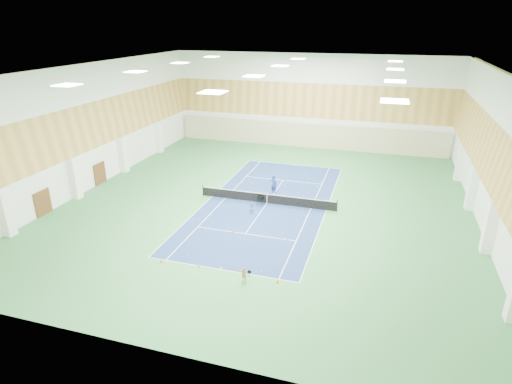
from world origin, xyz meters
TOP-DOWN VIEW (x-y plane):
  - ground at (0.00, 0.00)m, footprint 40.00×40.00m
  - room_shell at (0.00, 0.00)m, footprint 36.00×40.00m
  - wood_cladding at (0.00, 0.00)m, footprint 36.00×40.00m
  - ceiling_light_grid at (0.00, 0.00)m, footprint 21.40×25.40m
  - court_surface at (0.00, 0.00)m, footprint 10.97×23.77m
  - tennis_balls_scatter at (0.00, 0.00)m, footprint 10.57×22.77m
  - tennis_net at (0.00, 0.00)m, footprint 12.80×0.10m
  - back_curtain at (0.00, 19.75)m, footprint 35.40×0.16m
  - door_left_a at (-17.92, -8.00)m, footprint 0.08×1.80m
  - door_left_b at (-17.92, 0.00)m, footprint 0.08×1.80m
  - coach at (-0.02, 2.51)m, footprint 0.84×0.72m
  - child_court at (-0.64, -2.60)m, footprint 0.59×0.51m
  - child_apron at (2.04, -12.87)m, footprint 0.70×0.34m
  - ball_cart at (-0.45, -0.60)m, footprint 0.68×0.68m
  - cone_svc_a at (-3.41, -6.74)m, footprint 0.20×0.20m
  - cone_svc_b at (-1.00, -6.35)m, footprint 0.23×0.23m
  - cone_svc_c at (1.51, -6.81)m, footprint 0.19×0.19m
  - cone_svc_d at (3.43, -6.51)m, footprint 0.19×0.19m
  - cone_base_a at (-4.29, -12.21)m, footprint 0.22×0.22m
  - cone_base_b at (-1.50, -11.98)m, footprint 0.20×0.20m
  - cone_base_c at (1.32, -11.70)m, footprint 0.17×0.17m
  - cone_base_d at (4.14, -12.30)m, footprint 0.21×0.21m

SIDE VIEW (x-z plane):
  - ground at x=0.00m, z-range 0.00..0.00m
  - court_surface at x=0.00m, z-range 0.00..0.01m
  - tennis_balls_scatter at x=0.00m, z-range 0.01..0.08m
  - cone_base_c at x=1.32m, z-range 0.00..0.19m
  - cone_svc_d at x=3.43m, z-range 0.00..0.21m
  - cone_svc_c at x=1.51m, z-range 0.00..0.21m
  - cone_svc_a at x=-3.41m, z-range 0.00..0.22m
  - cone_base_b at x=-1.50m, z-range 0.00..0.22m
  - cone_base_d at x=4.14m, z-range 0.00..0.23m
  - cone_base_a at x=-4.29m, z-range 0.00..0.25m
  - cone_svc_b at x=-1.00m, z-range 0.00..0.25m
  - ball_cart at x=-0.45m, z-range 0.00..0.95m
  - child_court at x=-0.64m, z-range 0.00..1.02m
  - tennis_net at x=0.00m, z-range 0.00..1.10m
  - child_apron at x=2.04m, z-range 0.00..1.16m
  - coach at x=-0.02m, z-range 0.00..1.94m
  - door_left_a at x=-17.92m, z-range 0.00..2.20m
  - door_left_b at x=-17.92m, z-range 0.00..2.20m
  - back_curtain at x=0.00m, z-range 0.00..3.20m
  - room_shell at x=0.00m, z-range 0.00..12.00m
  - wood_cladding at x=0.00m, z-range 4.00..12.00m
  - ceiling_light_grid at x=0.00m, z-range 11.89..11.95m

